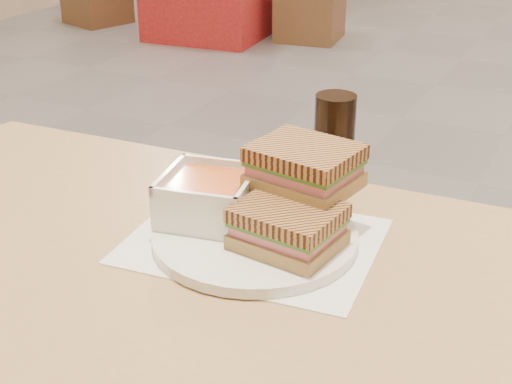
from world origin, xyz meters
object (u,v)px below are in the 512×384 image
at_px(panini_lower, 288,226).
at_px(bg_chair_0r, 310,5).
at_px(main_table, 202,349).
at_px(soup_bowl, 209,199).
at_px(cola_glass, 334,137).
at_px(plate, 255,237).

distance_m(panini_lower, bg_chair_0r, 4.32).
relative_size(main_table, soup_bowl, 8.70).
xyz_separation_m(main_table, soup_bowl, (-0.05, 0.11, 0.16)).
bearing_deg(bg_chair_0r, cola_glass, -66.48).
bearing_deg(cola_glass, bg_chair_0r, 113.52).
distance_m(main_table, bg_chair_0r, 4.36).
bearing_deg(cola_glass, main_table, -96.21).
bearing_deg(main_table, soup_bowl, 114.27).
relative_size(plate, bg_chair_0r, 0.59).
xyz_separation_m(main_table, plate, (0.03, 0.10, 0.12)).
xyz_separation_m(soup_bowl, cola_glass, (0.09, 0.24, 0.02)).
relative_size(soup_bowl, panini_lower, 1.02).
bearing_deg(plate, bg_chair_0r, 112.02).
distance_m(soup_bowl, bg_chair_0r, 4.25).
xyz_separation_m(soup_bowl, panini_lower, (0.13, -0.02, -0.00)).
bearing_deg(panini_lower, plate, 166.06).
bearing_deg(cola_glass, plate, -92.99).
relative_size(panini_lower, bg_chair_0r, 0.30).
bearing_deg(main_table, plate, 76.35).
height_order(main_table, plate, plate).
distance_m(soup_bowl, cola_glass, 0.26).
xyz_separation_m(plate, bg_chair_0r, (-1.59, 3.94, -0.52)).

